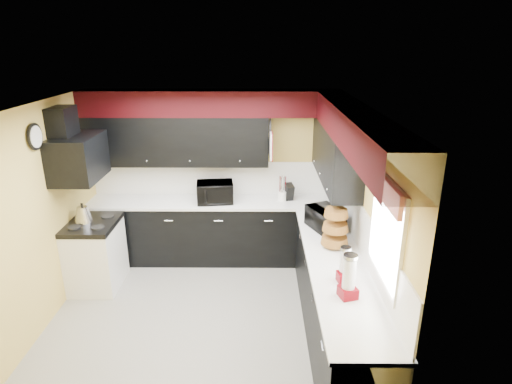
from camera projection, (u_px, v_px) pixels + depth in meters
ground at (203, 318)px, 5.11m from camera, size 3.60×3.60×0.00m
wall_back at (214, 174)px, 6.39m from camera, size 3.60×0.06×2.50m
wall_right at (362, 223)px, 4.68m from camera, size 0.06×3.60×2.50m
wall_left at (35, 222)px, 4.71m from camera, size 0.06×3.60×2.50m
ceiling at (193, 108)px, 4.27m from camera, size 3.60×3.60×0.06m
cab_back at (214, 231)px, 6.37m from camera, size 3.60×0.60×0.90m
cab_right at (335, 301)px, 4.67m from camera, size 0.60×3.00×0.90m
counter_back at (213, 202)px, 6.22m from camera, size 3.62×0.64×0.04m
counter_right at (337, 263)px, 4.51m from camera, size 0.64×3.02×0.04m
splash_back at (214, 178)px, 6.40m from camera, size 3.60×0.02×0.50m
splash_right at (361, 228)px, 4.70m from camera, size 0.02×3.60×0.50m
upper_back at (177, 140)px, 6.04m from camera, size 2.60×0.35×0.70m
upper_right at (335, 154)px, 5.35m from camera, size 0.35×1.80×0.70m
soffit_back at (211, 103)px, 5.86m from camera, size 3.60×0.36×0.35m
soffit_right at (357, 129)px, 4.15m from camera, size 0.36×3.24×0.35m
stove at (96, 256)px, 5.69m from camera, size 0.60×0.75×0.86m
cooktop at (92, 224)px, 5.53m from camera, size 0.62×0.77×0.06m
hood at (78, 158)px, 5.23m from camera, size 0.50×0.78×0.55m
hood_duct at (62, 124)px, 5.09m from camera, size 0.24×0.40×0.40m
window at (387, 233)px, 3.73m from camera, size 0.03×0.86×0.96m
valance at (385, 190)px, 3.60m from camera, size 0.04×0.88×0.20m
pan_top at (270, 128)px, 5.90m from camera, size 0.03×0.22×0.40m
pan_mid at (270, 148)px, 5.86m from camera, size 0.03×0.28×0.46m
pan_low at (270, 145)px, 6.11m from camera, size 0.03×0.24×0.42m
cut_board at (271, 146)px, 5.73m from camera, size 0.03×0.26×0.35m
baskets at (335, 227)px, 4.75m from camera, size 0.27×0.27×0.50m
clock at (35, 137)px, 4.64m from camera, size 0.03×0.30×0.30m
deco_plate at (376, 140)px, 4.02m from camera, size 0.03×0.24×0.24m
toaster_oven at (215, 192)px, 6.11m from camera, size 0.55×0.48×0.29m
microwave at (326, 219)px, 5.24m from camera, size 0.49×0.57×0.27m
utensil_crock at (282, 196)px, 6.20m from camera, size 0.16×0.16×0.14m
knife_block at (289, 192)px, 6.19m from camera, size 0.15×0.18×0.24m
kettle at (83, 214)px, 5.51m from camera, size 0.26×0.26×0.20m
dispenser_a at (344, 267)px, 4.07m from camera, size 0.14×0.14×0.33m
dispenser_b at (349, 277)px, 3.81m from camera, size 0.19×0.19×0.41m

